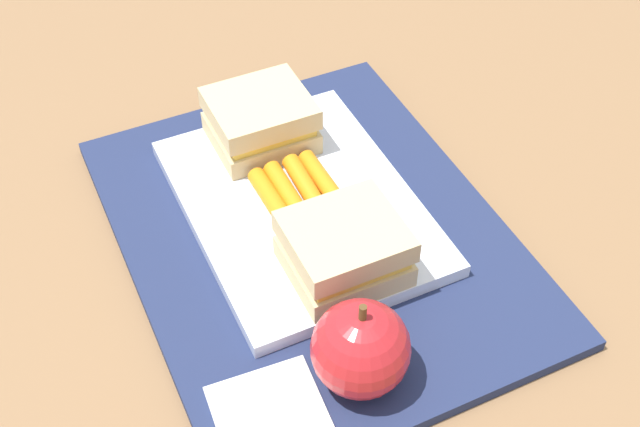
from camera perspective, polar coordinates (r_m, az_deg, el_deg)
ground_plane at (r=0.65m, az=-0.47°, el=-1.84°), size 2.40×2.40×0.00m
lunchbag_mat at (r=0.65m, az=-0.47°, el=-1.55°), size 0.36×0.28×0.01m
food_tray at (r=0.66m, az=-1.39°, el=0.56°), size 0.23×0.17×0.01m
sandwich_half_left at (r=0.69m, az=-4.10°, el=6.36°), size 0.07×0.08×0.04m
sandwich_half_right at (r=0.59m, az=1.68°, el=-2.44°), size 0.07×0.08×0.04m
carrot_sticks_bundle at (r=0.65m, az=-1.39°, el=1.33°), size 0.08×0.06×0.02m
apple at (r=0.54m, az=2.79°, el=-9.23°), size 0.07×0.07×0.08m
paper_napkin at (r=0.55m, az=-3.41°, el=-13.64°), size 0.07×0.07×0.00m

